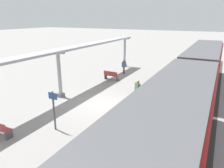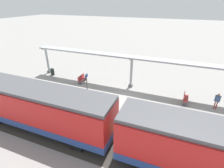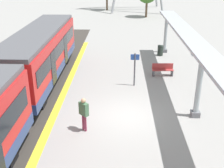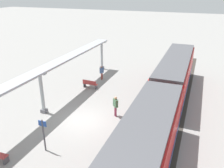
# 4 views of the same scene
# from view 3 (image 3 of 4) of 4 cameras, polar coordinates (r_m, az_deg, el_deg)

# --- Properties ---
(ground_plane) EXTENTS (176.00, 176.00, 0.00)m
(ground_plane) POSITION_cam_3_polar(r_m,az_deg,el_deg) (15.15, 2.92, -6.33)
(ground_plane) COLOR gray
(tactile_edge_strip) EXTENTS (0.41, 29.89, 0.01)m
(tactile_edge_strip) POSITION_cam_3_polar(r_m,az_deg,el_deg) (15.54, -11.53, -5.98)
(tactile_edge_strip) COLOR gold
(tactile_edge_strip) RESTS_ON ground
(trackbed) EXTENTS (3.20, 41.89, 0.01)m
(trackbed) POSITION_cam_3_polar(r_m,az_deg,el_deg) (16.04, -17.86, -5.72)
(trackbed) COLOR #38332D
(trackbed) RESTS_ON ground
(train_far_carriage) EXTENTS (2.65, 11.97, 3.48)m
(train_far_carriage) POSITION_cam_3_polar(r_m,az_deg,el_deg) (19.49, -14.17, 5.68)
(train_far_carriage) COLOR red
(train_far_carriage) RESTS_ON ground
(canopy_pillar_second) EXTENTS (1.10, 0.44, 3.47)m
(canopy_pillar_second) POSITION_cam_3_polar(r_m,az_deg,el_deg) (14.93, 17.06, -0.31)
(canopy_pillar_second) COLOR slate
(canopy_pillar_second) RESTS_ON ground
(canopy_pillar_third) EXTENTS (1.10, 0.44, 3.47)m
(canopy_pillar_third) POSITION_cam_3_polar(r_m,az_deg,el_deg) (25.84, 10.73, 10.05)
(canopy_pillar_third) COLOR slate
(canopy_pillar_third) RESTS_ON ground
(canopy_beam) EXTENTS (1.20, 24.35, 0.16)m
(canopy_beam) POSITION_cam_3_polar(r_m,az_deg,el_deg) (14.25, 17.99, 6.14)
(canopy_beam) COLOR #A8AAB2
(canopy_beam) RESTS_ON canopy_pillar_nearest
(bench_mid_platform) EXTENTS (1.51, 0.49, 0.86)m
(bench_mid_platform) POSITION_cam_3_polar(r_m,az_deg,el_deg) (20.59, 10.14, 2.90)
(bench_mid_platform) COLOR #A23434
(bench_mid_platform) RESTS_ON ground
(trash_bin) EXTENTS (0.48, 0.48, 0.89)m
(trash_bin) POSITION_cam_3_polar(r_m,az_deg,el_deg) (25.14, 9.68, 6.65)
(trash_bin) COLOR #242D27
(trash_bin) RESTS_ON ground
(platform_info_sign) EXTENTS (0.56, 0.10, 2.20)m
(platform_info_sign) POSITION_cam_3_polar(r_m,az_deg,el_deg) (18.31, 4.58, 3.55)
(platform_info_sign) COLOR #4C4C51
(platform_info_sign) RESTS_ON ground
(passenger_waiting_near_edge) EXTENTS (0.51, 0.50, 1.71)m
(passenger_waiting_near_edge) POSITION_cam_3_polar(r_m,az_deg,el_deg) (13.41, -5.69, -5.35)
(passenger_waiting_near_edge) COLOR maroon
(passenger_waiting_near_edge) RESTS_ON ground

